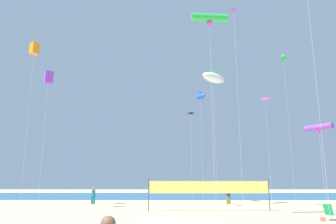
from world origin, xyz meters
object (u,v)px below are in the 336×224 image
Objects in this scene: folding_beach_chair at (329,212)px; kite_magenta_diamond at (265,99)px; volleyball_net at (209,188)px; kite_green_tube at (209,18)px; kite_violet_box at (48,78)px; kite_white_inflatable at (213,78)px; kite_green_inflatable at (284,59)px; kite_black_diamond at (191,114)px; kite_blue_inflatable at (201,96)px; kite_violet_diamond at (234,20)px; beachgoer_navy_shirt at (228,194)px; kite_violet_tube at (318,128)px; beach_handbag at (323,219)px; beachgoer_teal_shirt at (93,195)px; kite_orange_box at (34,49)px.

kite_magenta_diamond reaches higher than folding_beach_chair.
kite_green_tube is (-0.13, -4.22, 11.63)m from volleyball_net.
kite_green_tube reaches higher than kite_violet_box.
kite_white_inflatable is at bearing 158.63° from kite_magenta_diamond.
folding_beach_chair is 14.39m from kite_green_tube.
kite_green_inflatable reaches higher than kite_white_inflatable.
kite_violet_box reaches higher than kite_black_diamond.
kite_blue_inflatable reaches higher than folding_beach_chair.
kite_violet_box is (-13.14, 5.55, -2.48)m from kite_green_tube.
kite_black_diamond is at bearing 163.44° from folding_beach_chair.
kite_green_tube reaches higher than kite_white_inflatable.
kite_violet_diamond is at bearing 56.90° from kite_green_tube.
beachgoer_navy_shirt is at bearing 75.82° from kite_green_tube.
kite_violet_tube is at bearing 17.15° from volleyball_net.
kite_violet_tube reaches higher than volleyball_net.
kite_magenta_diamond is 1.18× the size of kite_black_diamond.
kite_green_tube is (-1.51, -9.43, 1.23)m from kite_white_inflatable.
kite_violet_diamond is 1.02× the size of kite_green_inflatable.
beach_handbag is at bearing -44.91° from volleyball_net.
kite_white_inflatable is 9.63m from kite_green_tube.
kite_green_tube reaches higher than beachgoer_teal_shirt.
volleyball_net reaches higher than beachgoer_navy_shirt.
folding_beach_chair is 0.05× the size of kite_violet_diamond.
kite_violet_box is (-15.74, 1.56, -4.48)m from kite_violet_diamond.
folding_beach_chair is at bearing -18.22° from kite_violet_box.
kite_orange_box is (-21.50, 0.09, 4.98)m from kite_magenta_diamond.
kite_green_inflatable is at bearing 51.34° from kite_violet_diamond.
kite_violet_tube is at bearing 96.76° from folding_beach_chair.
beach_handbag is at bearing -105.72° from kite_green_inflatable.
beachgoer_teal_shirt is 0.17× the size of volleyball_net.
kite_magenta_diamond is at bearing 175.17° from kite_violet_tube.
beachgoer_navy_shirt reaches higher than folding_beach_chair.
kite_violet_tube is 0.62× the size of kite_violet_box.
kite_green_inflatable reaches higher than beachgoer_teal_shirt.
volleyball_net is 1.09× the size of kite_black_diamond.
beachgoer_navy_shirt reaches higher than beachgoer_teal_shirt.
kite_violet_box is at bearing -152.19° from kite_blue_inflatable.
kite_green_inflatable is at bearing 93.30° from kite_violet_tube.
beach_handbag is at bearing -68.39° from kite_white_inflatable.
kite_magenta_diamond is 19.20m from kite_violet_box.
volleyball_net is (10.24, -6.81, 0.80)m from beachgoer_teal_shirt.
kite_black_diamond reaches higher than beachgoer_teal_shirt.
kite_blue_inflatable is 0.85× the size of kite_green_tube.
beachgoer_navy_shirt is 0.19× the size of volleyball_net.
kite_green_tube is at bearing -144.44° from kite_violet_tube.
kite_violet_box is (-23.42, -1.80, 4.03)m from kite_violet_tube.
kite_white_inflatable is (-1.35, -1.89, 11.13)m from beachgoer_navy_shirt.
kite_magenta_diamond is at bearing 48.60° from kite_violet_diamond.
kite_violet_diamond reaches higher than kite_black_diamond.
volleyball_net is 8.19m from beach_handbag.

